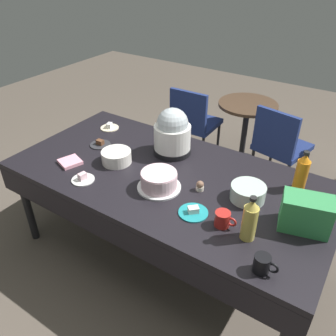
# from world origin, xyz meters

# --- Properties ---
(ground) EXTENTS (9.00, 9.00, 0.00)m
(ground) POSITION_xyz_m (0.00, 0.00, 0.00)
(ground) COLOR brown
(potluck_table) EXTENTS (2.20, 1.10, 0.75)m
(potluck_table) POSITION_xyz_m (0.00, 0.00, 0.69)
(potluck_table) COLOR black
(potluck_table) RESTS_ON ground
(frosted_layer_cake) EXTENTS (0.28, 0.28, 0.12)m
(frosted_layer_cake) POSITION_xyz_m (0.04, -0.16, 0.81)
(frosted_layer_cake) COLOR silver
(frosted_layer_cake) RESTS_ON potluck_table
(slow_cooker) EXTENTS (0.28, 0.28, 0.35)m
(slow_cooker) POSITION_xyz_m (-0.13, 0.26, 0.91)
(slow_cooker) COLOR black
(slow_cooker) RESTS_ON potluck_table
(glass_salad_bowl) EXTENTS (0.21, 0.21, 0.10)m
(glass_salad_bowl) POSITION_xyz_m (0.56, 0.04, 0.80)
(glass_salad_bowl) COLOR #B2C6BC
(glass_salad_bowl) RESTS_ON potluck_table
(ceramic_snack_bowl) EXTENTS (0.21, 0.21, 0.09)m
(ceramic_snack_bowl) POSITION_xyz_m (-0.39, -0.07, 0.80)
(ceramic_snack_bowl) COLOR silver
(ceramic_snack_bowl) RESTS_ON potluck_table
(dessert_plate_cream) EXTENTS (0.15, 0.15, 0.05)m
(dessert_plate_cream) POSITION_xyz_m (-0.80, 0.31, 0.76)
(dessert_plate_cream) COLOR beige
(dessert_plate_cream) RESTS_ON potluck_table
(dessert_plate_teal) EXTENTS (0.18, 0.18, 0.04)m
(dessert_plate_teal) POSITION_xyz_m (0.35, -0.26, 0.76)
(dessert_plate_teal) COLOR teal
(dessert_plate_teal) RESTS_ON potluck_table
(dessert_plate_white) EXTENTS (0.15, 0.15, 0.05)m
(dessert_plate_white) POSITION_xyz_m (-0.43, -0.37, 0.76)
(dessert_plate_white) COLOR white
(dessert_plate_white) RESTS_ON potluck_table
(dessert_plate_charcoal) EXTENTS (0.16, 0.16, 0.04)m
(dessert_plate_charcoal) POSITION_xyz_m (-0.67, 0.05, 0.76)
(dessert_plate_charcoal) COLOR #2D2D33
(dessert_plate_charcoal) RESTS_ON potluck_table
(cupcake_lemon) EXTENTS (0.05, 0.05, 0.07)m
(cupcake_lemon) POSITION_xyz_m (0.27, -0.04, 0.78)
(cupcake_lemon) COLOR beige
(cupcake_lemon) RESTS_ON potluck_table
(cupcake_rose) EXTENTS (0.05, 0.05, 0.07)m
(cupcake_rose) POSITION_xyz_m (0.96, 0.21, 0.78)
(cupcake_rose) COLOR beige
(cupcake_rose) RESTS_ON potluck_table
(cupcake_mint) EXTENTS (0.05, 0.05, 0.07)m
(cupcake_mint) POSITION_xyz_m (0.79, 0.44, 0.78)
(cupcake_mint) COLOR beige
(cupcake_mint) RESTS_ON potluck_table
(soda_bottle_orange_juice) EXTENTS (0.08, 0.08, 0.27)m
(soda_bottle_orange_juice) POSITION_xyz_m (0.79, 0.32, 0.88)
(soda_bottle_orange_juice) COLOR orange
(soda_bottle_orange_juice) RESTS_ON potluck_table
(soda_bottle_ginger_ale) EXTENTS (0.08, 0.08, 0.27)m
(soda_bottle_ginger_ale) POSITION_xyz_m (0.68, -0.27, 0.87)
(soda_bottle_ginger_ale) COLOR gold
(soda_bottle_ginger_ale) RESTS_ON potluck_table
(coffee_mug_black) EXTENTS (0.12, 0.08, 0.09)m
(coffee_mug_black) POSITION_xyz_m (0.83, -0.45, 0.80)
(coffee_mug_black) COLOR black
(coffee_mug_black) RESTS_ON potluck_table
(coffee_mug_red) EXTENTS (0.13, 0.09, 0.09)m
(coffee_mug_red) POSITION_xyz_m (0.53, -0.26, 0.79)
(coffee_mug_red) COLOR #B2231E
(coffee_mug_red) RESTS_ON potluck_table
(soda_carton) EXTENTS (0.29, 0.22, 0.20)m
(soda_carton) POSITION_xyz_m (0.91, -0.03, 0.85)
(soda_carton) COLOR #338C4C
(soda_carton) RESTS_ON potluck_table
(paper_napkin_stack) EXTENTS (0.18, 0.18, 0.02)m
(paper_napkin_stack) POSITION_xyz_m (-0.66, -0.27, 0.76)
(paper_napkin_stack) COLOR pink
(paper_napkin_stack) RESTS_ON potluck_table
(maroon_chair_left) EXTENTS (0.44, 0.44, 0.85)m
(maroon_chair_left) POSITION_xyz_m (-0.55, 1.33, 0.49)
(maroon_chair_left) COLOR navy
(maroon_chair_left) RESTS_ON ground
(maroon_chair_right) EXTENTS (0.52, 0.52, 0.85)m
(maroon_chair_right) POSITION_xyz_m (0.38, 1.33, 0.49)
(maroon_chair_right) COLOR navy
(maroon_chair_right) RESTS_ON ground
(round_cafe_table) EXTENTS (0.60, 0.60, 0.72)m
(round_cafe_table) POSITION_xyz_m (-0.05, 1.56, 0.50)
(round_cafe_table) COLOR #473323
(round_cafe_table) RESTS_ON ground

